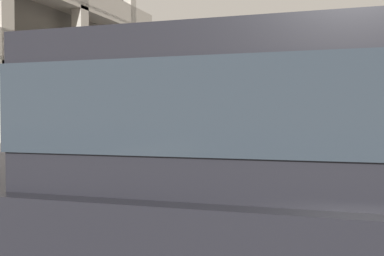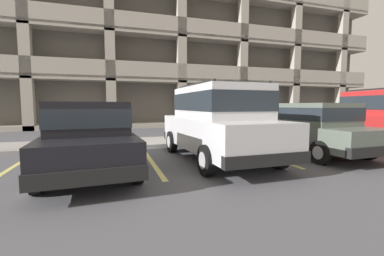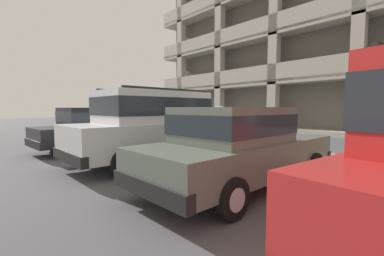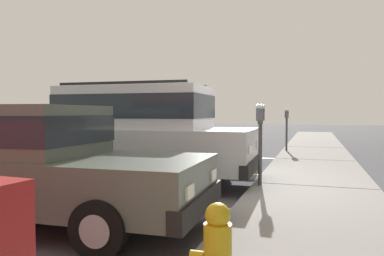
{
  "view_description": "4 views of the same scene",
  "coord_description": "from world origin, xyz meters",
  "px_view_note": "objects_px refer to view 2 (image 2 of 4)",
  "views": [
    {
      "loc": [
        -5.21,
        -3.1,
        1.2
      ],
      "look_at": [
        -0.1,
        -1.18,
        1.06
      ],
      "focal_mm": 40.0,
      "sensor_mm": 36.0,
      "label": 1
    },
    {
      "loc": [
        -2.59,
        -8.58,
        1.47
      ],
      "look_at": [
        -0.07,
        -0.49,
        0.73
      ],
      "focal_mm": 24.0,
      "sensor_mm": 36.0,
      "label": 2
    },
    {
      "loc": [
        6.2,
        -6.09,
        1.52
      ],
      "look_at": [
        0.07,
        -0.73,
        0.89
      ],
      "focal_mm": 24.0,
      "sensor_mm": 36.0,
      "label": 3
    },
    {
      "loc": [
        7.08,
        1.28,
        1.45
      ],
      "look_at": [
        -0.04,
        -1.05,
        1.14
      ],
      "focal_mm": 35.0,
      "sensor_mm": 36.0,
      "label": 4
    }
  ],
  "objects_px": {
    "parking_meter_near": "(193,112)",
    "parking_garage": "(166,34)",
    "fire_hydrant": "(287,129)",
    "dark_hatchback": "(309,127)",
    "red_sedan": "(90,135)",
    "silver_suv": "(218,120)"
  },
  "relations": [
    {
      "from": "red_sedan",
      "to": "parking_meter_near",
      "type": "distance_m",
      "value": 4.41
    },
    {
      "from": "dark_hatchback",
      "to": "fire_hydrant",
      "type": "bearing_deg",
      "value": 61.39
    },
    {
      "from": "parking_meter_near",
      "to": "parking_garage",
      "type": "distance_m",
      "value": 14.75
    },
    {
      "from": "parking_meter_near",
      "to": "fire_hydrant",
      "type": "xyz_separation_m",
      "value": [
        4.34,
        0.3,
        -0.76
      ]
    },
    {
      "from": "dark_hatchback",
      "to": "parking_garage",
      "type": "bearing_deg",
      "value": 92.26
    },
    {
      "from": "red_sedan",
      "to": "dark_hatchback",
      "type": "height_order",
      "value": "same"
    },
    {
      "from": "parking_garage",
      "to": "fire_hydrant",
      "type": "relative_size",
      "value": 45.71
    },
    {
      "from": "silver_suv",
      "to": "parking_meter_near",
      "type": "bearing_deg",
      "value": 86.14
    },
    {
      "from": "silver_suv",
      "to": "dark_hatchback",
      "type": "xyz_separation_m",
      "value": [
        3.0,
        -0.05,
        -0.27
      ]
    },
    {
      "from": "parking_meter_near",
      "to": "fire_hydrant",
      "type": "relative_size",
      "value": 2.11
    },
    {
      "from": "parking_garage",
      "to": "fire_hydrant",
      "type": "height_order",
      "value": "parking_garage"
    },
    {
      "from": "fire_hydrant",
      "to": "silver_suv",
      "type": "bearing_deg",
      "value": -147.59
    },
    {
      "from": "dark_hatchback",
      "to": "red_sedan",
      "type": "bearing_deg",
      "value": -179.07
    },
    {
      "from": "red_sedan",
      "to": "parking_garage",
      "type": "xyz_separation_m",
      "value": [
        5.03,
        16.11,
        6.71
      ]
    },
    {
      "from": "red_sedan",
      "to": "parking_meter_near",
      "type": "xyz_separation_m",
      "value": [
        3.31,
        2.89,
        0.4
      ]
    },
    {
      "from": "silver_suv",
      "to": "red_sedan",
      "type": "bearing_deg",
      "value": -175.05
    },
    {
      "from": "red_sedan",
      "to": "fire_hydrant",
      "type": "distance_m",
      "value": 8.3
    },
    {
      "from": "fire_hydrant",
      "to": "parking_garage",
      "type": "bearing_deg",
      "value": 101.45
    },
    {
      "from": "silver_suv",
      "to": "parking_meter_near",
      "type": "xyz_separation_m",
      "value": [
        0.1,
        2.52,
        0.13
      ]
    },
    {
      "from": "dark_hatchback",
      "to": "parking_garage",
      "type": "distance_m",
      "value": 17.2
    },
    {
      "from": "parking_meter_near",
      "to": "fire_hydrant",
      "type": "distance_m",
      "value": 4.42
    },
    {
      "from": "silver_suv",
      "to": "parking_meter_near",
      "type": "distance_m",
      "value": 2.53
    }
  ]
}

